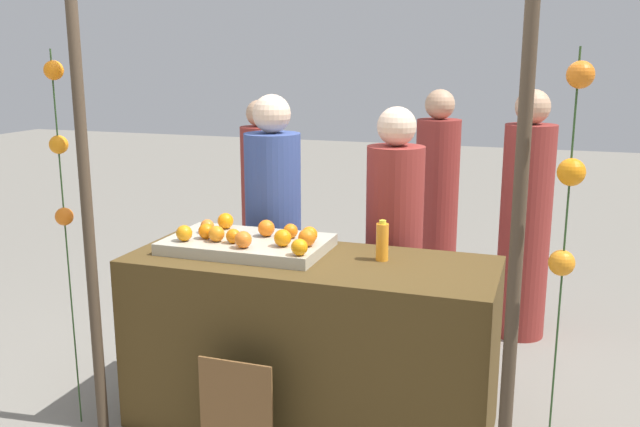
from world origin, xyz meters
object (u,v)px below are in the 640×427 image
object	(u,v)px
stall_counter	(311,342)
orange_1	(225,221)
orange_0	(207,226)
vendor_left	(274,243)
juice_bottle	(382,242)
vendor_right	(394,258)
chalkboard_sign	(237,418)

from	to	relation	value
stall_counter	orange_1	world-z (taller)	orange_1
stall_counter	orange_1	size ratio (longest dim) A/B	21.08
orange_0	vendor_left	size ratio (longest dim) A/B	0.04
stall_counter	orange_1	bearing A→B (deg)	160.00
stall_counter	juice_bottle	xyz separation A→B (m)	(0.35, 0.09, 0.55)
juice_bottle	vendor_right	size ratio (longest dim) A/B	0.13
juice_bottle	vendor_right	distance (m)	0.59
orange_1	juice_bottle	world-z (taller)	juice_bottle
juice_bottle	vendor_left	world-z (taller)	vendor_left
orange_0	chalkboard_sign	bearing A→B (deg)	-54.01
vendor_left	chalkboard_sign	bearing A→B (deg)	-76.11
orange_1	chalkboard_sign	bearing A→B (deg)	-61.60
orange_0	vendor_left	world-z (taller)	vendor_left
juice_bottle	orange_0	bearing A→B (deg)	179.62
orange_1	vendor_left	distance (m)	0.49
stall_counter	vendor_left	xyz separation A→B (m)	(-0.46, 0.62, 0.33)
orange_0	vendor_right	distance (m)	1.08
chalkboard_sign	vendor_left	distance (m)	1.29
orange_1	chalkboard_sign	xyz separation A→B (m)	(0.40, -0.73, -0.74)
orange_0	juice_bottle	world-z (taller)	juice_bottle
orange_1	stall_counter	bearing A→B (deg)	-20.00
stall_counter	vendor_left	distance (m)	0.84
vendor_left	juice_bottle	bearing A→B (deg)	-33.64
orange_0	orange_1	size ratio (longest dim) A/B	0.84
vendor_left	vendor_right	bearing A→B (deg)	-0.30
chalkboard_sign	vendor_left	world-z (taller)	vendor_left
juice_bottle	chalkboard_sign	world-z (taller)	juice_bottle
stall_counter	orange_0	size ratio (longest dim) A/B	25.03
orange_0	vendor_right	bearing A→B (deg)	29.96
juice_bottle	vendor_right	xyz separation A→B (m)	(-0.06, 0.53, -0.24)
vendor_right	orange_1	bearing A→B (deg)	-154.43
juice_bottle	orange_1	bearing A→B (deg)	172.50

